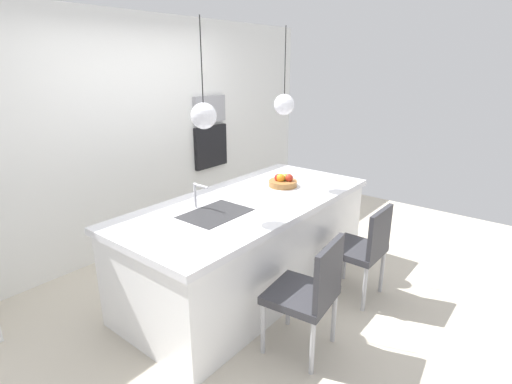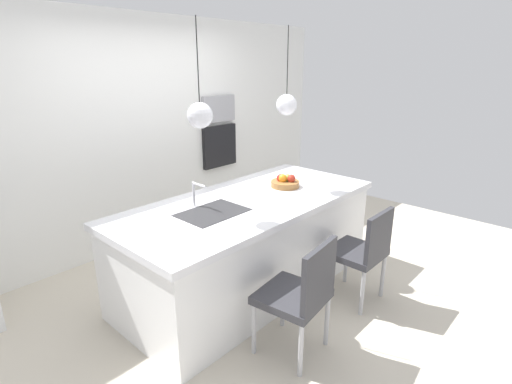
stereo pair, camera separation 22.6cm
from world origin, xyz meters
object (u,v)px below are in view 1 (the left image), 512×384
Objects in this scene: oven at (210,147)px; chair_middle at (363,247)px; fruit_bowl at (283,182)px; microwave at (209,109)px; chair_near at (309,291)px.

oven is 2.63m from chair_middle.
fruit_bowl is 1.02m from chair_middle.
fruit_bowl is 1.77m from microwave.
oven is 2.98m from chair_near.
chair_middle is at bearing -103.56° from oven.
fruit_bowl reaches higher than chair_near.
microwave reaches higher than oven.
fruit_bowl is at bearing -109.22° from oven.
microwave is (0.55, 1.58, 0.57)m from fruit_bowl.
microwave is 0.96× the size of oven.
microwave reaches higher than chair_middle.
oven is 0.61× the size of chair_near.
chair_middle is at bearing 0.25° from chair_near.
chair_near is (-1.54, -2.51, -0.98)m from microwave.
chair_near is at bearing -136.69° from fruit_bowl.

